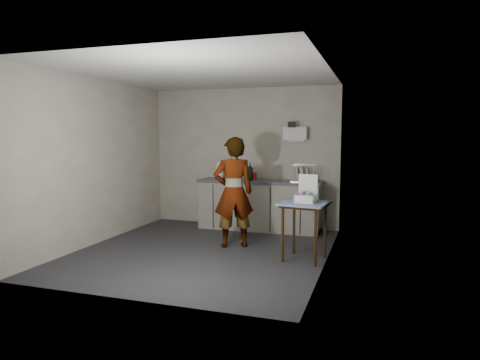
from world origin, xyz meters
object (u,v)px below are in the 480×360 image
(kitchen_counter, at_px, (260,206))
(soda_can, at_px, (255,176))
(standing_man, at_px, (233,192))
(bakery_box, at_px, (306,196))
(paper_towel, at_px, (220,171))
(dark_bottle, at_px, (250,173))
(dish_rack, at_px, (304,178))
(soap_bottle, at_px, (250,171))
(side_table, at_px, (305,210))

(kitchen_counter, relative_size, soda_can, 16.25)
(standing_man, bearing_deg, bakery_box, 133.94)
(soda_can, xyz_separation_m, bakery_box, (1.20, -1.64, -0.09))
(kitchen_counter, xyz_separation_m, paper_towel, (-0.75, -0.07, 0.63))
(dark_bottle, relative_size, bakery_box, 0.64)
(standing_man, relative_size, soda_can, 12.30)
(standing_man, xyz_separation_m, paper_towel, (-0.69, 1.24, 0.21))
(dish_rack, bearing_deg, soap_bottle, -178.51)
(standing_man, distance_m, soda_can, 1.29)
(paper_towel, xyz_separation_m, dish_rack, (1.56, 0.04, -0.08))
(kitchen_counter, bearing_deg, soda_can, -164.33)
(kitchen_counter, relative_size, soap_bottle, 7.12)
(soap_bottle, xyz_separation_m, bakery_box, (1.28, -1.62, -0.18))
(paper_towel, bearing_deg, dish_rack, 1.62)
(kitchen_counter, xyz_separation_m, bakery_box, (1.11, -1.67, 0.46))
(side_table, bearing_deg, standing_man, 170.53)
(side_table, relative_size, soda_can, 5.85)
(standing_man, relative_size, dark_bottle, 7.07)
(standing_man, distance_m, soap_bottle, 1.28)
(dark_bottle, distance_m, bakery_box, 2.14)
(bakery_box, bearing_deg, standing_man, 166.46)
(kitchen_counter, xyz_separation_m, side_table, (1.10, -1.68, 0.28))
(standing_man, bearing_deg, side_table, 133.22)
(side_table, bearing_deg, dish_rack, 108.28)
(side_table, bearing_deg, bakery_box, 49.89)
(dark_bottle, height_order, paper_towel, paper_towel)
(soap_bottle, distance_m, soda_can, 0.12)
(kitchen_counter, height_order, paper_towel, paper_towel)
(kitchen_counter, height_order, dark_bottle, dark_bottle)
(kitchen_counter, distance_m, paper_towel, 0.98)
(kitchen_counter, xyz_separation_m, standing_man, (-0.06, -1.31, 0.42))
(dish_rack, bearing_deg, dark_bottle, 177.44)
(standing_man, bearing_deg, paper_towel, -89.68)
(soda_can, height_order, paper_towel, paper_towel)
(soap_bottle, relative_size, soda_can, 2.28)
(kitchen_counter, bearing_deg, dish_rack, -1.60)
(side_table, distance_m, standing_man, 1.23)
(dish_rack, bearing_deg, side_table, -80.10)
(dish_rack, bearing_deg, soda_can, -179.82)
(kitchen_counter, distance_m, soap_bottle, 0.66)
(standing_man, bearing_deg, soda_can, -117.48)
(dark_bottle, relative_size, paper_towel, 0.77)
(paper_towel, distance_m, dish_rack, 1.57)
(paper_towel, relative_size, bakery_box, 0.83)
(kitchen_counter, height_order, side_table, kitchen_counter)
(soda_can, bearing_deg, standing_man, -88.56)
(soap_bottle, distance_m, bakery_box, 2.07)
(dark_bottle, bearing_deg, kitchen_counter, -6.53)
(side_table, distance_m, bakery_box, 0.19)
(kitchen_counter, bearing_deg, bakery_box, -56.28)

